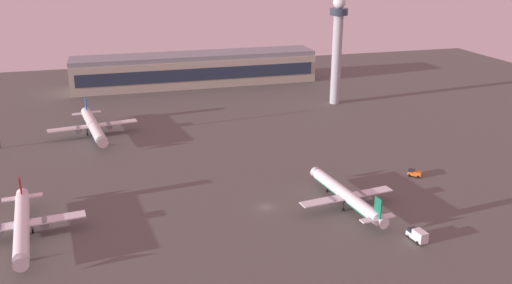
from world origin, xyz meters
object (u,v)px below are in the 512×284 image
Objects in this scene: airplane_near_gate at (22,225)px; catering_truck at (418,235)px; airplane_far_stand at (93,126)px; cargo_loader at (414,173)px; control_tower at (337,44)px; airplane_mid_apron at (346,196)px.

airplane_near_gate reaches higher than catering_truck.
airplane_far_stand is 118.57m from cargo_loader.
control_tower reaches higher than airplane_far_stand.
airplane_near_gate is 6.61× the size of catering_truck.
airplane_far_stand reaches higher than cargo_loader.
airplane_near_gate is 8.88× the size of cargo_loader.
airplane_mid_apron is 8.22× the size of cargo_loader.
control_tower reaches higher than airplane_near_gate.
cargo_loader is at bearing 136.40° from airplane_far_stand.
control_tower is 8.23× the size of catering_truck.
catering_truck is at bearing -104.18° from control_tower.
airplane_near_gate is at bearing 156.58° from catering_truck.
airplane_mid_apron is (-40.00, -100.41, -24.17)m from control_tower.
airplane_near_gate is at bearing 68.87° from airplane_far_stand.
control_tower is at bearing 35.28° from cargo_loader.
airplane_far_stand is 9.76× the size of cargo_loader.
cargo_loader is at bearing -96.79° from control_tower.
airplane_near_gate is at bearing 169.18° from airplane_mid_apron.
cargo_loader is at bearing 177.86° from airplane_near_gate.
cargo_loader is (20.51, 35.46, -0.40)m from catering_truck.
catering_truck is at bearing 117.88° from airplane_far_stand.
airplane_mid_apron is 84.34m from airplane_near_gate.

